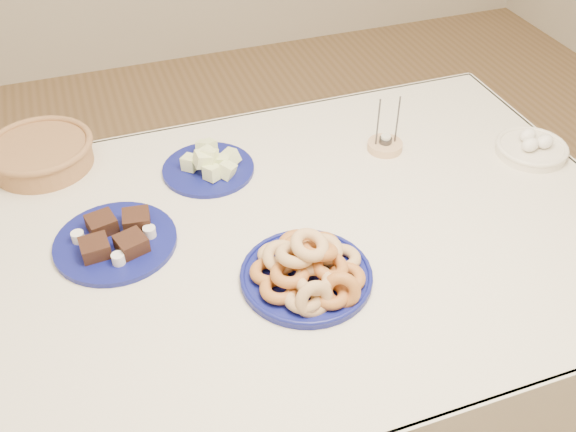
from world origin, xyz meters
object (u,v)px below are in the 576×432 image
(dining_table, at_px, (281,268))
(egg_bowl, at_px, (532,148))
(donut_platter, at_px, (308,270))
(melon_plate, at_px, (210,165))
(brownie_plate, at_px, (116,239))
(wicker_basket, at_px, (41,153))
(candle_holder, at_px, (385,145))

(dining_table, distance_m, egg_bowl, 0.77)
(donut_platter, distance_m, melon_plate, 0.47)
(brownie_plate, relative_size, egg_bowl, 1.25)
(dining_table, distance_m, brownie_plate, 0.40)
(donut_platter, distance_m, brownie_plate, 0.45)
(melon_plate, bearing_deg, wicker_basket, 157.11)
(wicker_basket, height_order, candle_holder, candle_holder)
(melon_plate, height_order, egg_bowl, melon_plate)
(dining_table, xyz_separation_m, melon_plate, (-0.09, 0.31, 0.13))
(melon_plate, distance_m, candle_holder, 0.49)
(dining_table, xyz_separation_m, brownie_plate, (-0.37, 0.10, 0.12))
(dining_table, relative_size, donut_platter, 5.56)
(dining_table, relative_size, melon_plate, 5.92)
(egg_bowl, bearing_deg, donut_platter, -161.70)
(wicker_basket, xyz_separation_m, egg_bowl, (1.26, -0.39, -0.02))
(dining_table, height_order, donut_platter, donut_platter)
(dining_table, height_order, candle_holder, candle_holder)
(egg_bowl, bearing_deg, candle_holder, 157.37)
(candle_holder, relative_size, egg_bowl, 0.70)
(brownie_plate, distance_m, egg_bowl, 1.12)
(donut_platter, distance_m, egg_bowl, 0.79)
(donut_platter, bearing_deg, wicker_basket, 128.85)
(brownie_plate, height_order, egg_bowl, egg_bowl)
(donut_platter, bearing_deg, melon_plate, 102.22)
(dining_table, height_order, brownie_plate, brownie_plate)
(brownie_plate, relative_size, wicker_basket, 0.92)
(donut_platter, relative_size, wicker_basket, 0.98)
(dining_table, bearing_deg, wicker_basket, 136.59)
(dining_table, bearing_deg, brownie_plate, 165.08)
(dining_table, relative_size, brownie_plate, 5.95)
(dining_table, relative_size, candle_holder, 10.59)
(donut_platter, distance_m, candle_holder, 0.55)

